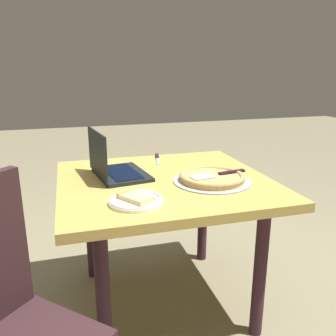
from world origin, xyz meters
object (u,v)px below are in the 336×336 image
pizza_tray (212,178)px  dining_table (164,195)px  pizza_plate (136,200)px  laptop (114,167)px  table_knife (157,158)px  chair_near (1,322)px

pizza_tray → dining_table: bearing=-25.9°
dining_table → pizza_plate: size_ratio=4.53×
laptop → table_knife: 0.42m
dining_table → laptop: 0.29m
laptop → chair_near: laptop is taller
chair_near → pizza_tray: bearing=-148.5°
dining_table → chair_near: size_ratio=1.09×
dining_table → table_knife: (-0.07, -0.39, 0.09)m
pizza_plate → pizza_tray: bearing=-157.2°
pizza_plate → pizza_tray: size_ratio=0.60×
laptop → table_knife: laptop is taller
dining_table → pizza_plate: pizza_plate is taller
pizza_tray → table_knife: 0.52m
pizza_plate → chair_near: 0.63m
pizza_tray → chair_near: 1.06m
pizza_plate → table_knife: bearing=-111.5°
laptop → chair_near: bearing=59.7°
pizza_tray → chair_near: size_ratio=0.40×
table_knife → chair_near: 1.29m
laptop → table_knife: size_ratio=1.53×
pizza_plate → dining_table: bearing=-125.6°
table_knife → chair_near: (0.74, 1.04, -0.18)m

